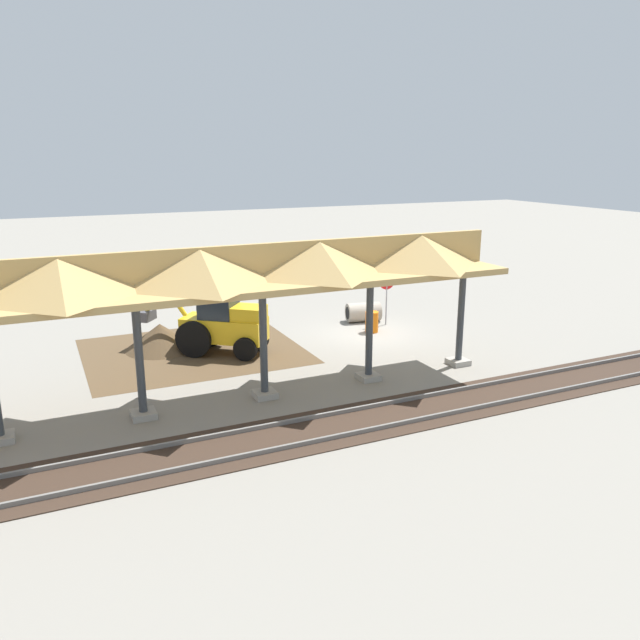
{
  "coord_description": "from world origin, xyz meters",
  "views": [
    {
      "loc": [
        12.69,
        22.42,
        7.51
      ],
      "look_at": [
        3.42,
        2.48,
        1.6
      ],
      "focal_mm": 35.0,
      "sensor_mm": 36.0,
      "label": 1
    }
  ],
  "objects_px": {
    "backhoe": "(220,321)",
    "concrete_pipe": "(363,312)",
    "traffic_barrel": "(372,322)",
    "stop_sign": "(387,287)"
  },
  "relations": [
    {
      "from": "concrete_pipe",
      "to": "backhoe",
      "type": "bearing_deg",
      "value": 13.78
    },
    {
      "from": "concrete_pipe",
      "to": "traffic_barrel",
      "type": "relative_size",
      "value": 1.85
    },
    {
      "from": "backhoe",
      "to": "concrete_pipe",
      "type": "height_order",
      "value": "backhoe"
    },
    {
      "from": "backhoe",
      "to": "concrete_pipe",
      "type": "distance_m",
      "value": 7.5
    },
    {
      "from": "backhoe",
      "to": "traffic_barrel",
      "type": "bearing_deg",
      "value": -179.27
    },
    {
      "from": "stop_sign",
      "to": "concrete_pipe",
      "type": "xyz_separation_m",
      "value": [
        0.66,
        -0.91,
        -1.28
      ]
    },
    {
      "from": "stop_sign",
      "to": "traffic_barrel",
      "type": "xyz_separation_m",
      "value": [
        1.17,
        0.78,
        -1.27
      ]
    },
    {
      "from": "concrete_pipe",
      "to": "traffic_barrel",
      "type": "bearing_deg",
      "value": 73.09
    },
    {
      "from": "backhoe",
      "to": "concrete_pipe",
      "type": "relative_size",
      "value": 2.88
    },
    {
      "from": "backhoe",
      "to": "traffic_barrel",
      "type": "xyz_separation_m",
      "value": [
        -6.72,
        -0.09,
        -0.81
      ]
    }
  ]
}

